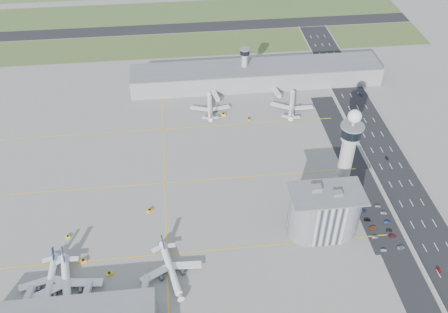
{
  "coord_description": "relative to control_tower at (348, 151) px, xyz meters",
  "views": [
    {
      "loc": [
        -27.81,
        -215.21,
        224.32
      ],
      "look_at": [
        0.0,
        35.0,
        15.0
      ],
      "focal_mm": 40.0,
      "sensor_mm": 36.0,
      "label": 1
    }
  ],
  "objects": [
    {
      "name": "airplane_near_c",
      "position": [
        -109.64,
        -52.77,
        -29.3
      ],
      "size": [
        43.35,
        47.92,
        11.48
      ],
      "primitive_type": null,
      "rotation": [
        0.0,
        0.0,
        -1.34
      ],
      "color": "white",
      "rests_on": "ground"
    },
    {
      "name": "landside_road",
      "position": [
        18.0,
        -18.0,
        -35.0
      ],
      "size": [
        18.0,
        260.0,
        0.08
      ],
      "primitive_type": "cube",
      "color": "black",
      "rests_on": "ground"
    },
    {
      "name": "tug_3",
      "position": [
        -121.75,
        -3.02,
        -34.11
      ],
      "size": [
        3.78,
        3.88,
        1.87
      ],
      "primitive_type": null,
      "rotation": [
        0.0,
        0.0,
        -0.71
      ],
      "color": "#FAB300",
      "rests_on": "ground"
    },
    {
      "name": "airplane_far_b",
      "position": [
        -9.9,
        98.81,
        -29.38
      ],
      "size": [
        43.67,
        47.96,
        11.33
      ],
      "primitive_type": null,
      "rotation": [
        0.0,
        0.0,
        1.31
      ],
      "color": "white",
      "rests_on": "ground"
    },
    {
      "name": "airplane_far_a",
      "position": [
        -74.68,
        103.95,
        -29.78
      ],
      "size": [
        34.28,
        39.55,
        10.53
      ],
      "primitive_type": null,
      "rotation": [
        0.0,
        0.0,
        1.51
      ],
      "color": "white",
      "rests_on": "ground"
    },
    {
      "name": "barrier_left",
      "position": [
        29.0,
        -8.0,
        -34.44
      ],
      "size": [
        0.6,
        500.0,
        1.2
      ],
      "primitive_type": "cube",
      "color": "#9E9E99",
      "rests_on": "ground"
    },
    {
      "name": "control_tower",
      "position": [
        0.0,
        0.0,
        0.0
      ],
      "size": [
        14.0,
        14.0,
        64.5
      ],
      "color": "#ADAAA5",
      "rests_on": "ground"
    },
    {
      "name": "ground",
      "position": [
        -72.0,
        -8.0,
        -35.04
      ],
      "size": [
        1000.0,
        1000.0,
        0.0
      ],
      "primitive_type": "plane",
      "color": "gray"
    },
    {
      "name": "car_hw_4",
      "position": [
        35.5,
        172.38,
        -34.41
      ],
      "size": [
        1.77,
        3.82,
        1.26
      ],
      "primitive_type": "imported",
      "rotation": [
        0.0,
        0.0,
        0.08
      ],
      "color": "gray",
      "rests_on": "ground"
    },
    {
      "name": "jet_bridge_near_0",
      "position": [
        -185.0,
        -69.0,
        -32.19
      ],
      "size": [
        5.39,
        14.31,
        5.7
      ],
      "primitive_type": null,
      "rotation": [
        0.0,
        0.0,
        1.4
      ],
      "color": "silver",
      "rests_on": "ground"
    },
    {
      "name": "highway",
      "position": [
        43.0,
        -8.0,
        -34.99
      ],
      "size": [
        28.0,
        500.0,
        0.1
      ],
      "primitive_type": "cube",
      "color": "black",
      "rests_on": "ground"
    },
    {
      "name": "tug_5",
      "position": [
        -46.13,
        86.92,
        -34.2
      ],
      "size": [
        2.12,
        2.99,
        1.69
      ],
      "primitive_type": null,
      "rotation": [
        0.0,
        0.0,
        -3.1
      ],
      "color": "orange",
      "rests_on": "ground"
    },
    {
      "name": "runway",
      "position": [
        -92.0,
        254.0,
        -34.98
      ],
      "size": [
        480.0,
        22.0,
        0.1
      ],
      "primitive_type": "cube",
      "color": "black",
      "rests_on": "ground"
    },
    {
      "name": "jet_bridge_far_0",
      "position": [
        -70.0,
        124.0,
        -32.19
      ],
      "size": [
        5.39,
        14.31,
        5.7
      ],
      "primitive_type": null,
      "rotation": [
        0.0,
        0.0,
        -1.4
      ],
      "color": "silver",
      "rests_on": "ground"
    },
    {
      "name": "secondary_tower",
      "position": [
        -42.0,
        142.0,
        -16.24
      ],
      "size": [
        8.6,
        8.6,
        31.9
      ],
      "color": "#ADAAA5",
      "rests_on": "ground"
    },
    {
      "name": "taxiway_line_h_1",
      "position": [
        -112.0,
        22.0,
        -35.04
      ],
      "size": [
        260.0,
        0.6,
        0.01
      ],
      "primitive_type": "cube",
      "color": "yellow",
      "rests_on": "ground"
    },
    {
      "name": "car_lot_6",
      "position": [
        22.15,
        -48.6,
        -34.4
      ],
      "size": [
        4.88,
        2.85,
        1.28
      ],
      "primitive_type": "imported",
      "rotation": [
        0.0,
        0.0,
        1.74
      ],
      "color": "#9698A1",
      "rests_on": "ground"
    },
    {
      "name": "tug_4",
      "position": [
        -64.98,
        94.88,
        -34.01
      ],
      "size": [
        3.69,
        2.65,
        2.07
      ],
      "primitive_type": null,
      "rotation": [
        0.0,
        0.0,
        1.51
      ],
      "color": "yellow",
      "rests_on": "ground"
    },
    {
      "name": "car_lot_3",
      "position": [
        10.07,
        -25.47,
        -34.46
      ],
      "size": [
        4.18,
        2.14,
        1.16
      ],
      "primitive_type": "imported",
      "rotation": [
        0.0,
        0.0,
        1.44
      ],
      "color": "black",
      "rests_on": "ground"
    },
    {
      "name": "car_hw_1",
      "position": [
        43.04,
        29.77,
        -34.49
      ],
      "size": [
        1.53,
        3.46,
        1.1
      ],
      "primitive_type": "imported",
      "rotation": [
        0.0,
        0.0,
        0.11
      ],
      "color": "black",
      "rests_on": "ground"
    },
    {
      "name": "car_lot_7",
      "position": [
        20.58,
        -39.65,
        -34.43
      ],
      "size": [
        4.31,
        1.97,
        1.22
      ],
      "primitive_type": "imported",
      "rotation": [
        0.0,
        0.0,
        1.51
      ],
      "color": "maroon",
      "rests_on": "ground"
    },
    {
      "name": "car_lot_0",
      "position": [
        11.65,
        -49.3,
        -34.39
      ],
      "size": [
        3.89,
        1.78,
        1.29
      ],
      "primitive_type": "imported",
      "rotation": [
        0.0,
        0.0,
        1.5
      ],
      "color": "silver",
      "rests_on": "ground"
    },
    {
      "name": "airplane_near_a",
      "position": [
        -174.15,
        -54.05,
        -29.56
      ],
      "size": [
        33.44,
        39.28,
        10.95
      ],
      "primitive_type": null,
      "rotation": [
        0.0,
        0.0,
        -1.58
      ],
      "color": "white",
      "rests_on": "ground"
    },
    {
      "name": "car_lot_4",
      "position": [
        10.21,
        -18.02,
        -34.39
      ],
      "size": [
        3.92,
        1.83,
        1.3
      ],
      "primitive_type": "imported",
      "rotation": [
        0.0,
        0.0,
        1.49
      ],
      "color": "navy",
      "rests_on": "ground"
    },
    {
      "name": "parking_lot",
      "position": [
        16.0,
        -30.0,
        -34.99
      ],
      "size": [
        20.0,
        44.0,
        0.1
      ],
      "primitive_type": "cube",
      "color": "black",
      "rests_on": "ground"
    },
    {
      "name": "car_lot_9",
      "position": [
        21.49,
        -28.72,
        -34.4
      ],
      "size": [
        3.98,
        1.72,
        1.27
      ],
      "primitive_type": "imported",
      "rotation": [
        0.0,
        0.0,
        1.67
      ],
      "color": "navy",
      "rests_on": "ground"
    },
    {
      "name": "airplane_near_b",
      "position": [
        -164.63,
        -58.43,
        -28.74
      ],
      "size": [
        45.83,
        51.23,
        12.6
      ],
      "primitive_type": null,
      "rotation": [
        0.0,
        0.0,
        -1.39
      ],
      "color": "white",
      "rests_on": "ground"
    },
    {
      "name": "jet_bridge_far_1",
      "position": [
        -20.0,
        124.0,
        -32.19
      ],
      "size": [
        5.39,
        14.31,
        5.7
      ],
      "primitive_type": null,
      "rotation": [
        0.0,
        0.0,
        -1.4
      ],
      "color": "silver",
      "rests_on": "ground"
    },
    {
      "name": "car_lot_11",
      "position": [
        20.57,
        -14.89,
        -34.46
      ],
      "size": [
        4.22,
        2.23,
        1.16
      ],
      "primitive_type": "imported",
      "rotation": [
        0.0,
        0.0,
        1.41
      ],
      "color": "#9193A9",
      "rests_on": "ground"
    },
    {
      "name": "taxiway_line_h_2",
      "position": [
        -112.0,
        82.0,
        -35.04
      ],
      "size": [
        260.0,
        0.6,
        0.01
      ],
      "primitive_type": "cube",
      "color": "yellow",
      "rests_on": "ground"
    },
    {
      "name": "car_hw_0",
      "position": [
        36.75,
        -66.27,
        -34.4
      ],
      "size": [
        1.92,
        3.89,
        1.28
      ],
      "primitive_type": "imported",
      "rotation": [
        0.0,
        0.0,
        0.11
      ],
      "color": "#971109",
      "rests_on": "ground"
    },
    {
      "name": "barrier_right",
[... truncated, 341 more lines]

